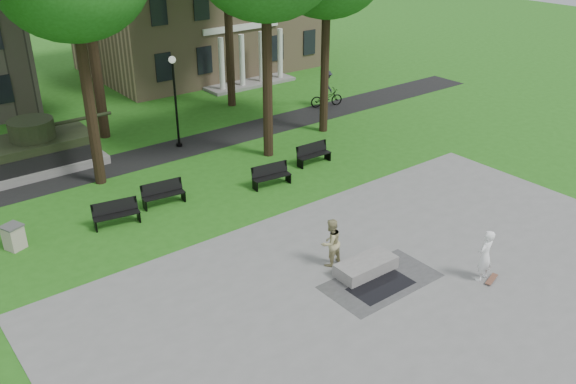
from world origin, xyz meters
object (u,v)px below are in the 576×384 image
at_px(concrete_block, 366,266).
at_px(skateboarder, 485,256).
at_px(park_bench_0, 115,213).
at_px(trash_bin, 14,237).
at_px(cyclist, 327,92).
at_px(friend_watching, 331,242).

height_order(concrete_block, skateboarder, skateboarder).
height_order(park_bench_0, trash_bin, park_bench_0).
height_order(skateboarder, cyclist, cyclist).
height_order(friend_watching, trash_bin, friend_watching).
xyz_separation_m(skateboarder, friend_watching, (-3.45, 3.86, -0.05)).
bearing_deg(park_bench_0, skateboarder, -43.44).
bearing_deg(skateboarder, trash_bin, -51.98).
bearing_deg(concrete_block, park_bench_0, 122.41).
xyz_separation_m(skateboarder, cyclist, (8.37, 17.67, -0.03)).
bearing_deg(concrete_block, skateboarder, -44.25).
relative_size(skateboarder, park_bench_0, 1.01).
bearing_deg(park_bench_0, trash_bin, -178.35).
relative_size(concrete_block, skateboarder, 1.18).
xyz_separation_m(concrete_block, trash_bin, (-9.12, 9.10, 0.24)).
bearing_deg(cyclist, skateboarder, 171.37).
bearing_deg(concrete_block, friend_watching, 119.79).
distance_m(friend_watching, cyclist, 18.17).
bearing_deg(friend_watching, concrete_block, 115.66).
distance_m(friend_watching, park_bench_0, 8.80).
relative_size(concrete_block, friend_watching, 1.25).
relative_size(skateboarder, trash_bin, 1.94).
bearing_deg(skateboarder, park_bench_0, -61.09).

